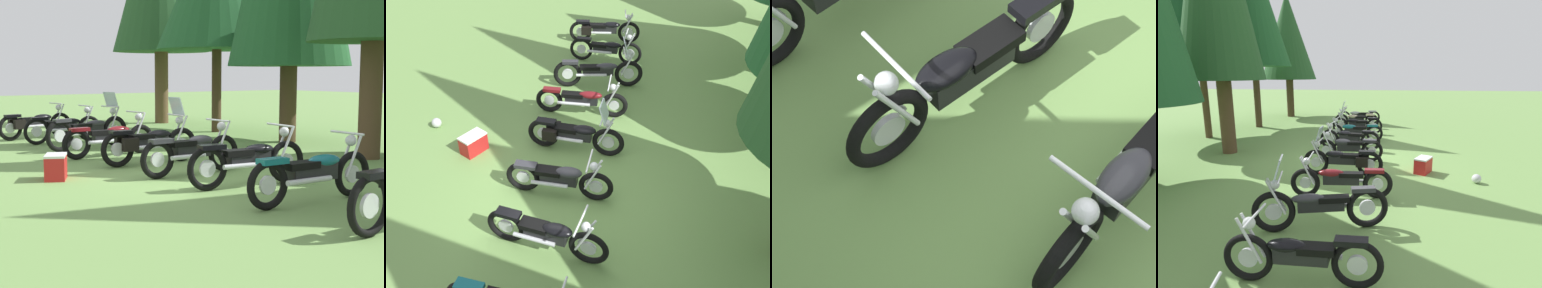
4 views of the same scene
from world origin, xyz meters
TOP-DOWN VIEW (x-y plane):
  - ground_plane at (0.00, 0.00)m, footprint 80.00×80.00m
  - motorcycle_1 at (-6.00, -0.12)m, footprint 0.71×2.20m
  - motorcycle_2 at (-4.51, -0.05)m, footprint 0.83×2.43m
  - motorcycle_3 at (-3.01, -0.21)m, footprint 0.77×2.34m
  - motorcycle_4 at (-1.51, -0.07)m, footprint 0.61×2.23m
  - motorcycle_5 at (-0.02, -0.03)m, footprint 0.70×2.20m
  - motorcycle_6 at (1.43, 0.11)m, footprint 0.73×2.28m
  - motorcycle_7 at (2.89, 0.09)m, footprint 0.64×2.35m
  - motorcycle_8 at (4.48, 0.14)m, footprint 0.76×2.33m
  - motorcycle_9 at (6.04, 0.32)m, footprint 0.75×2.30m
  - motorcycle_10 at (7.48, 0.23)m, footprint 0.71×2.33m
  - pine_tree_5 at (5.69, 5.41)m, footprint 3.64×3.64m
  - pine_tree_6 at (9.71, 4.94)m, footprint 3.39×3.39m
  - picnic_cooler at (-0.98, -2.30)m, footprint 0.68×0.58m
  - dropped_helmet at (-1.68, -3.58)m, footprint 0.24×0.24m

SIDE VIEW (x-z plane):
  - ground_plane at x=0.00m, z-range 0.00..0.00m
  - dropped_helmet at x=-1.68m, z-range 0.00..0.24m
  - picnic_cooler at x=-0.98m, z-range 0.00..0.45m
  - motorcycle_3 at x=-3.01m, z-range -0.07..0.92m
  - motorcycle_10 at x=7.48m, z-range -0.06..0.94m
  - motorcycle_1 at x=-6.00m, z-range -0.07..0.94m
  - motorcycle_7 at x=2.89m, z-range -0.05..0.95m
  - motorcycle_5 at x=-0.02m, z-range -0.05..0.95m
  - motorcycle_6 at x=1.43m, z-range -0.05..0.96m
  - motorcycle_9 at x=6.04m, z-range -0.23..1.14m
  - motorcycle_4 at x=-1.51m, z-range -0.22..1.15m
  - motorcycle_2 at x=-4.51m, z-range -0.22..1.17m
  - motorcycle_8 at x=4.48m, z-range -0.21..1.17m
  - pine_tree_6 at x=9.71m, z-range 1.16..8.67m
  - pine_tree_5 at x=5.69m, z-range 1.53..10.62m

